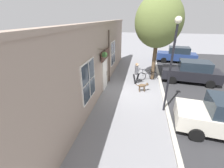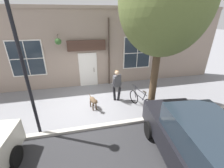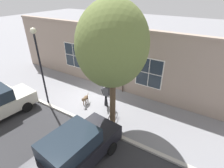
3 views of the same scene
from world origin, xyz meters
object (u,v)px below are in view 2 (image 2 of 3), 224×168
parked_car_mid_block (199,146)px  dog_on_leash (93,101)px  street_lamp (19,50)px  pedestrian_walking (117,83)px  street_tree_by_curb (162,5)px  leaning_bicycle (141,100)px

parked_car_mid_block → dog_on_leash: bearing=-146.1°
parked_car_mid_block → street_lamp: (-2.53, -4.70, 2.33)m
pedestrian_walking → parked_car_mid_block: parked_car_mid_block is taller
street_tree_by_curb → dog_on_leash: bearing=-105.3°
pedestrian_walking → street_tree_by_curb: size_ratio=0.26×
dog_on_leash → street_tree_by_curb: size_ratio=0.15×
dog_on_leash → parked_car_mid_block: 4.53m
leaning_bicycle → parked_car_mid_block: bearing=4.4°
leaning_bicycle → street_lamp: (0.85, -4.44, 2.83)m
pedestrian_walking → dog_on_leash: (0.55, -1.28, -0.58)m
street_tree_by_curb → street_lamp: street_tree_by_curb is taller
leaning_bicycle → street_tree_by_curb: bearing=41.8°
street_tree_by_curb → pedestrian_walking: bearing=-134.4°
dog_on_leash → parked_car_mid_block: bearing=33.9°
dog_on_leash → leaning_bicycle: size_ratio=0.58×
dog_on_leash → parked_car_mid_block: parked_car_mid_block is taller
parked_car_mid_block → street_tree_by_curb: bearing=179.2°
dog_on_leash → street_lamp: bearing=-61.0°
dog_on_leash → pedestrian_walking: bearing=113.5°
dog_on_leash → leaning_bicycle: leaning_bicycle is taller
pedestrian_walking → street_tree_by_curb: 3.88m
pedestrian_walking → street_lamp: street_lamp is taller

